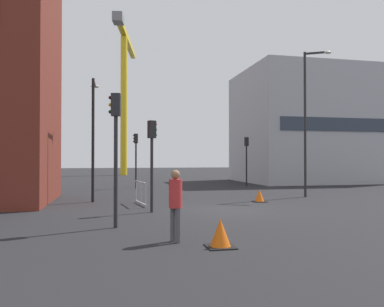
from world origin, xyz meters
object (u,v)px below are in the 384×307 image
Objects in this scene: streetlamp_short at (93,128)px; traffic_light_median at (152,150)px; construction_crane at (124,76)px; streetlamp_tall at (308,113)px; traffic_light_island at (136,152)px; traffic_light_far at (247,153)px; pedestrian_walking at (176,200)px; traffic_cone_orange at (259,196)px; traffic_light_verge at (116,138)px; traffic_cone_by_barrier at (220,234)px.

streetlamp_short is 1.68× the size of traffic_light_median.
streetlamp_tall is (8.85, -32.75, -8.68)m from construction_crane.
traffic_light_far is at bearing 3.16° from traffic_light_island.
traffic_cone_orange is (5.65, 8.15, -0.78)m from pedestrian_walking.
streetlamp_short is 1.48× the size of traffic_light_verge.
traffic_light_island is at bearing 88.84° from traffic_light_median.
traffic_light_island is (0.26, 12.92, 0.20)m from traffic_light_median.
construction_crane is 37.21m from traffic_cone_orange.
streetlamp_short reaches higher than pedestrian_walking.
traffic_cone_by_barrier is at bearing -52.99° from traffic_light_verge.
streetlamp_short is at bearing 166.54° from traffic_cone_orange.
traffic_light_far is 6.08× the size of traffic_cone_orange.
traffic_cone_orange is at bearing -81.33° from construction_crane.
traffic_cone_by_barrier is (3.38, -10.88, -3.37)m from streetlamp_short.
streetlamp_short is at bearing -94.96° from construction_crane.
traffic_light_far reaches higher than traffic_light_median.
pedestrian_walking is at bearing -58.75° from traffic_light_verge.
traffic_light_verge reaches higher than traffic_cone_by_barrier.
streetlamp_short is 10.69m from pedestrian_walking.
streetlamp_short is 5.26m from traffic_light_median.
traffic_light_far is 0.93× the size of traffic_light_verge.
streetlamp_short is 8.91m from traffic_light_island.
traffic_cone_by_barrier is (0.56, -43.39, -13.05)m from construction_crane.
construction_crane is 44.33m from pedestrian_walking.
traffic_light_island reaches higher than pedestrian_walking.
traffic_light_verge is (0.96, -7.67, -0.91)m from streetlamp_short.
streetlamp_tall is at bearing -74.88° from construction_crane.
traffic_light_median is at bearing -155.56° from traffic_cone_orange.
traffic_light_median reaches higher than traffic_cone_by_barrier.
pedestrian_walking is 1.46m from traffic_cone_by_barrier.
construction_crane is 45.31m from traffic_cone_by_barrier.
pedestrian_walking reaches higher than traffic_cone_by_barrier.
traffic_light_verge reaches higher than traffic_light_far.
construction_crane is 30.77× the size of traffic_cone_orange.
traffic_light_far is 19.62m from traffic_light_verge.
traffic_cone_orange is at bearing -13.46° from streetlamp_short.
construction_crane reaches higher than pedestrian_walking.
traffic_light_far is 0.97× the size of traffic_light_island.
streetlamp_short is at bearing 103.52° from pedestrian_walking.
pedestrian_walking is at bearing -90.53° from construction_crane.
construction_crane reaches higher than traffic_cone_by_barrier.
streetlamp_tall is 13.98m from pedestrian_walking.
traffic_cone_orange is (5.25, -34.44, -13.08)m from construction_crane.
traffic_cone_by_barrier is at bearing -72.74° from streetlamp_short.
traffic_light_far is 21.50m from traffic_cone_by_barrier.
traffic_light_island is at bearing 117.40° from traffic_cone_orange.
construction_crane is 41.59m from traffic_light_verge.
streetlamp_tall reaches higher than pedestrian_walking.
traffic_cone_by_barrier is (-8.29, -10.64, -4.37)m from streetlamp_tall.
streetlamp_short is 7.78m from traffic_light_verge.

